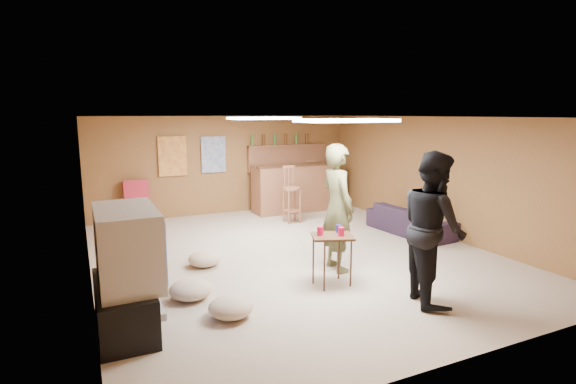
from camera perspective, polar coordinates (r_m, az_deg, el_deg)
name	(u,v)px	position (r m, az deg, el deg)	size (l,w,h in m)	color
ground	(293,255)	(7.33, 0.67, -7.96)	(7.00, 7.00, 0.00)	tan
ceiling	(294,117)	(6.98, 0.71, 9.49)	(6.00, 7.00, 0.02)	silver
wall_back	(226,165)	(10.31, -7.87, 3.43)	(6.00, 0.02, 2.20)	brown
wall_front	(467,247)	(4.29, 21.76, -6.45)	(6.00, 0.02, 2.20)	brown
wall_left	(85,204)	(6.38, -24.33, -1.39)	(0.02, 7.00, 2.20)	brown
wall_right	(438,176)	(8.79, 18.56, 1.88)	(0.02, 7.00, 2.20)	brown
tv_stand	(124,306)	(5.19, -20.10, -13.44)	(0.55, 1.30, 0.50)	black
dvd_box	(146,311)	(5.25, -17.57, -14.21)	(0.35, 0.50, 0.08)	#B2B2B7
tv_body	(127,246)	(4.98, -19.74, -6.47)	(0.60, 1.10, 0.80)	#B2B2B7
tv_screen	(158,242)	(5.01, -16.20, -6.16)	(0.02, 0.95, 0.65)	navy
bar_counter	(296,188)	(10.43, 1.01, 0.54)	(2.00, 0.60, 1.10)	brown
bar_lip	(301,165)	(10.13, 1.64, 3.40)	(2.10, 0.12, 0.05)	#382012
bar_shelf	(288,146)	(10.72, -0.05, 5.92)	(2.00, 0.18, 0.05)	brown
bar_backing	(287,158)	(10.76, -0.09, 4.33)	(2.00, 0.14, 0.60)	brown
poster_left	(173,156)	(9.95, -14.45, 4.42)	(0.60, 0.03, 0.85)	#BF3F26
poster_right	(213,155)	(10.16, -9.45, 4.71)	(0.55, 0.03, 0.80)	#334C99
folding_chair_stack	(137,202)	(9.80, -18.64, -1.19)	(0.50, 0.14, 0.90)	#B72134
ceiling_panel_front	(347,121)	(5.67, 7.44, 8.99)	(1.20, 0.60, 0.04)	white
ceiling_panel_back	(264,118)	(8.07, -3.07, 9.33)	(1.20, 0.60, 0.04)	white
person_olive	(337,208)	(6.49, 6.30, -1.99)	(0.67, 0.44, 1.84)	brown
person_black	(433,227)	(5.63, 17.95, -4.31)	(0.89, 0.69, 1.83)	black
sofa	(410,220)	(8.84, 15.26, -3.47)	(1.77, 0.69, 0.52)	black
tray_table	(332,260)	(6.03, 5.60, -8.62)	(0.53, 0.42, 0.68)	#382012
cup_red_near	(320,231)	(5.90, 4.10, -4.94)	(0.09, 0.09, 0.12)	#DB0E3E
cup_red_far	(341,232)	(5.90, 6.77, -5.01)	(0.08, 0.08, 0.11)	#DB0E3E
cup_blue	(339,229)	(6.07, 6.47, -4.66)	(0.07, 0.07, 0.10)	navy
bar_stool_left	(292,191)	(9.31, 0.50, 0.11)	(0.42, 0.42, 1.33)	brown
bar_stool_right	(314,184)	(10.50, 3.37, 1.07)	(0.40, 0.40, 1.27)	brown
cushion_near_tv	(191,289)	(5.78, -12.26, -11.98)	(0.53, 0.53, 0.24)	tan
cushion_mid	(205,259)	(6.90, -10.55, -8.34)	(0.49, 0.49, 0.22)	tan
cushion_far	(231,307)	(5.23, -7.29, -14.31)	(0.51, 0.51, 0.23)	tan
bottle_row	(280,139)	(10.61, -0.98, 6.71)	(1.48, 0.08, 0.26)	#3F7233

